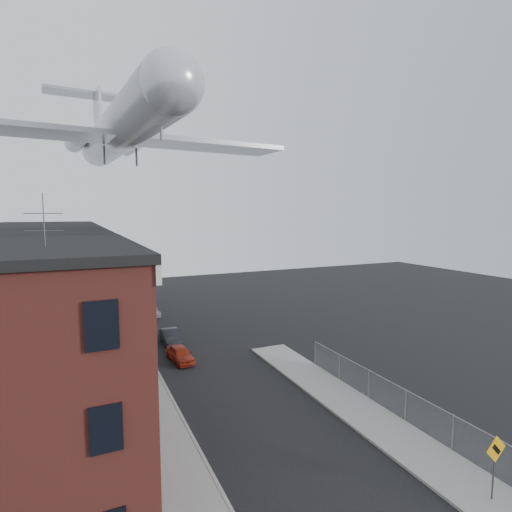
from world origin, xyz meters
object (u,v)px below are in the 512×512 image
at_px(utility_pole, 132,310).
at_px(car_near, 180,354).
at_px(warning_sign, 495,458).
at_px(car_far, 149,310).
at_px(airplane, 121,129).
at_px(car_mid, 170,337).
at_px(street_tree, 122,299).

height_order(utility_pole, car_near, utility_pole).
xyz_separation_m(warning_sign, car_far, (-7.40, 35.17, -1.29)).
distance_m(utility_pole, car_far, 17.08).
xyz_separation_m(car_near, car_far, (0.23, 15.14, -0.01)).
height_order(car_far, airplane, airplane).
bearing_deg(car_far, car_near, -98.47).
relative_size(car_mid, car_far, 0.94).
height_order(warning_sign, car_far, warning_sign).
bearing_deg(car_far, airplane, -117.07).
height_order(car_near, airplane, airplane).
bearing_deg(street_tree, car_mid, -51.84).
relative_size(street_tree, car_mid, 1.35).
bearing_deg(airplane, car_near, -59.41).
bearing_deg(car_far, utility_pole, -110.84).
height_order(utility_pole, street_tree, utility_pole).
distance_m(warning_sign, car_far, 35.97).
distance_m(car_far, airplane, 20.42).
distance_m(car_near, airplane, 18.71).
bearing_deg(warning_sign, car_far, 101.88).
height_order(warning_sign, car_mid, warning_sign).
height_order(warning_sign, car_near, warning_sign).
distance_m(car_near, car_mid, 4.51).
distance_m(car_mid, airplane, 17.94).
distance_m(street_tree, airplane, 15.18).
distance_m(car_mid, car_far, 10.64).
distance_m(street_tree, car_far, 7.68).
distance_m(utility_pole, street_tree, 10.00).
bearing_deg(utility_pole, street_tree, 88.11).
bearing_deg(car_far, street_tree, -126.76).
xyz_separation_m(car_mid, car_far, (0.00, 10.64, -0.04)).
relative_size(street_tree, airplane, 0.17).
distance_m(utility_pole, airplane, 15.00).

